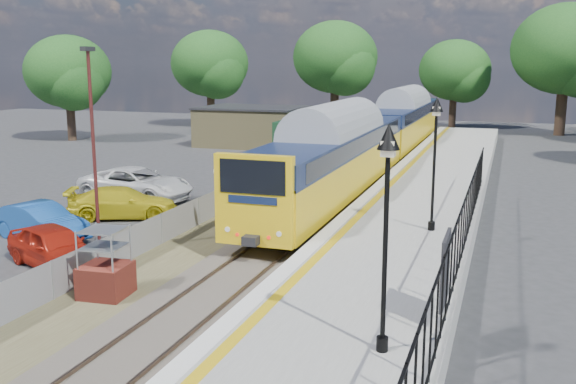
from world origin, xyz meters
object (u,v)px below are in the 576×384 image
at_px(train, 378,133).
at_px(car_blue, 40,222).
at_px(victorian_lamp_south, 387,186).
at_px(brick_plinth, 105,264).
at_px(car_white, 137,184).
at_px(victorian_lamp_north, 436,133).
at_px(carpark_lamp, 93,139).
at_px(car_yellow, 123,203).
at_px(car_red, 54,246).
at_px(speed_sign, 221,188).

distance_m(train, car_blue, 21.87).
distance_m(victorian_lamp_south, brick_plinth, 9.50).
bearing_deg(car_white, victorian_lamp_south, -130.69).
bearing_deg(victorian_lamp_north, carpark_lamp, -161.70).
bearing_deg(carpark_lamp, car_white, 113.94).
bearing_deg(car_yellow, car_red, 170.94).
bearing_deg(train, victorian_lamp_north, -72.77).
bearing_deg(car_white, carpark_lamp, -152.27).
relative_size(brick_plinth, speed_sign, 0.72).
height_order(brick_plinth, speed_sign, speed_sign).
height_order(victorian_lamp_north, carpark_lamp, carpark_lamp).
xyz_separation_m(train, car_yellow, (-7.95, -15.90, -1.67)).
distance_m(brick_plinth, speed_sign, 6.98).
relative_size(victorian_lamp_south, train, 0.11).
bearing_deg(brick_plinth, speed_sign, 86.54).
distance_m(carpark_lamp, car_red, 3.82).
relative_size(train, car_yellow, 8.82).
relative_size(victorian_lamp_north, car_white, 0.81).
height_order(victorian_lamp_south, brick_plinth, victorian_lamp_south).
bearing_deg(car_red, brick_plinth, -95.36).
relative_size(speed_sign, car_white, 0.51).
relative_size(victorian_lamp_south, victorian_lamp_north, 1.00).
distance_m(brick_plinth, car_yellow, 9.80).
xyz_separation_m(victorian_lamp_south, brick_plinth, (-8.47, 2.75, -3.31)).
relative_size(carpark_lamp, car_blue, 1.70).
xyz_separation_m(carpark_lamp, car_red, (-0.48, -1.76, -3.36)).
distance_m(victorian_lamp_south, victorian_lamp_north, 10.00).
relative_size(victorian_lamp_north, car_red, 1.12).
bearing_deg(car_red, car_white, 41.71).
height_order(car_red, car_blue, car_red).
relative_size(car_red, car_white, 0.73).
height_order(car_blue, car_yellow, car_blue).
relative_size(speed_sign, carpark_lamp, 0.40).
xyz_separation_m(carpark_lamp, car_white, (-3.69, 8.31, -3.27)).
relative_size(victorian_lamp_south, car_blue, 1.10).
height_order(carpark_lamp, car_red, carpark_lamp).
xyz_separation_m(brick_plinth, car_red, (-3.25, 1.83, -0.29)).
xyz_separation_m(train, brick_plinth, (-2.97, -24.34, -1.35)).
distance_m(victorian_lamp_south, car_yellow, 17.87).
distance_m(speed_sign, car_yellow, 5.76).
relative_size(train, speed_sign, 14.22).
bearing_deg(car_red, victorian_lamp_north, -40.79).
bearing_deg(car_yellow, speed_sign, -129.57).
xyz_separation_m(speed_sign, car_white, (-6.88, 5.00, -1.17)).
xyz_separation_m(brick_plinth, car_yellow, (-4.98, 8.44, -0.32)).
xyz_separation_m(victorian_lamp_north, carpark_lamp, (-11.04, -3.65, -0.24)).
bearing_deg(victorian_lamp_north, brick_plinth, -138.77).
height_order(train, brick_plinth, train).
relative_size(victorian_lamp_south, car_red, 1.12).
bearing_deg(speed_sign, car_yellow, 170.07).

